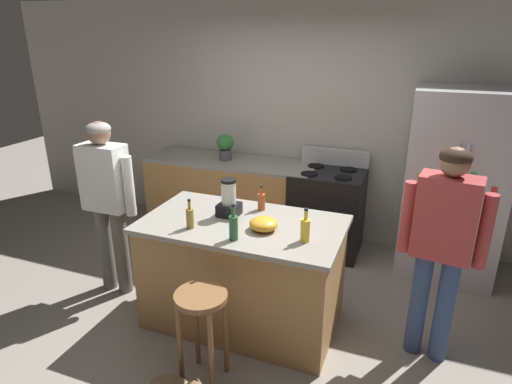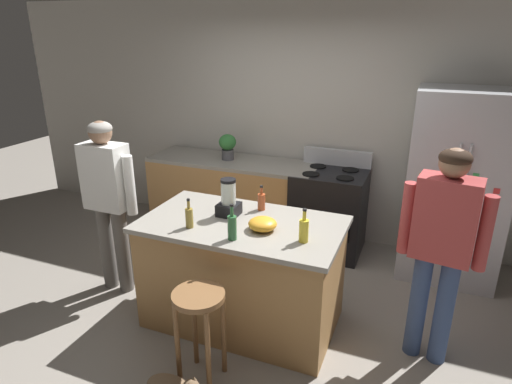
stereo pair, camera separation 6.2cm
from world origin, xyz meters
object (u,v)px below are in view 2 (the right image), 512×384
Objects in this scene: potted_plant at (228,145)px; kitchen_island at (242,272)px; bottle_vinegar at (189,217)px; bottle_soda at (304,230)px; mixing_bowl at (263,224)px; stove_range at (329,211)px; person_by_island_left at (108,192)px; person_by_sink_right at (442,239)px; bottle_cooking_sauce at (261,201)px; bottle_olive_oil at (232,227)px; refrigerator at (456,187)px; blender_appliance at (229,200)px; bar_stool at (200,314)px.

kitchen_island is at bearing -60.93° from potted_plant.
bottle_vinegar is at bearing -144.20° from kitchen_island.
mixing_bowl is at bearing 168.28° from bottle_soda.
person_by_island_left reaches higher than stove_range.
person_by_island_left reaches higher than bottle_vinegar.
bottle_cooking_sauce is at bearing 172.80° from person_by_sink_right.
bottle_olive_oil is 1.28× the size of bottle_cooking_sauce.
refrigerator is 3.27m from person_by_island_left.
person_by_island_left is at bearing -177.80° from person_by_sink_right.
potted_plant is 1.56m from bottle_cooking_sauce.
person_by_island_left is 1.40m from bottle_cooking_sauce.
bottle_olive_oil is at bearing -89.39° from bottle_cooking_sauce.
potted_plant is 2.20m from bottle_soda.
person_by_island_left reaches higher than bottle_soda.
stove_range is at bearing 76.41° from kitchen_island.
kitchen_island is 7.40× the size of bottle_cooking_sauce.
bottle_soda is at bearing 6.30° from bottle_vinegar.
person_by_sink_right is at bearing -95.25° from refrigerator.
kitchen_island is 0.62m from blender_appliance.
bar_stool is at bearing -92.72° from bottle_cooking_sauce.
kitchen_island is 0.68m from bottle_vinegar.
bottle_olive_oil is at bearing 82.63° from bar_stool.
bottle_soda is at bearing -164.32° from person_by_sink_right.
bottle_vinegar is at bearing -173.70° from bottle_soda.
kitchen_island is 0.86× the size of refrigerator.
bottle_olive_oil is at bearing -61.44° from blender_appliance.
bottle_olive_oil is at bearing -99.64° from stove_range.
bottle_vinegar is at bearing -137.90° from refrigerator.
person_by_island_left reaches higher than mixing_bowl.
kitchen_island reaches higher than bar_stool.
bottle_cooking_sauce is (0.05, 1.02, 0.45)m from bar_stool.
person_by_sink_right is at bearing -52.11° from stove_range.
person_by_sink_right is at bearing 11.16° from bottle_vinegar.
blender_appliance is (-0.15, 0.09, 0.59)m from kitchen_island.
kitchen_island is 0.79m from bottle_soda.
kitchen_island is 2.24m from refrigerator.
bottle_soda is at bearing -14.62° from kitchen_island.
kitchen_island is 7.30× the size of mixing_bowl.
person_by_island_left is 1.16m from blender_appliance.
person_by_island_left is at bearing 165.83° from bottle_vinegar.
stove_range is at bearing -1.19° from potted_plant.
bottle_olive_oil is (1.37, -0.31, 0.04)m from person_by_island_left.
stove_range is 1.93m from bottle_olive_oil.
kitchen_island is 1.57m from stove_range.
person_by_sink_right is (1.47, 0.11, 0.53)m from kitchen_island.
person_by_sink_right reaches higher than stove_range.
bottle_olive_oil is at bearing -163.49° from person_by_sink_right.
blender_appliance is (0.71, -1.46, -0.04)m from potted_plant.
refrigerator is 2.10m from mixing_bowl.
potted_plant is 1.27× the size of bottle_vinegar.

